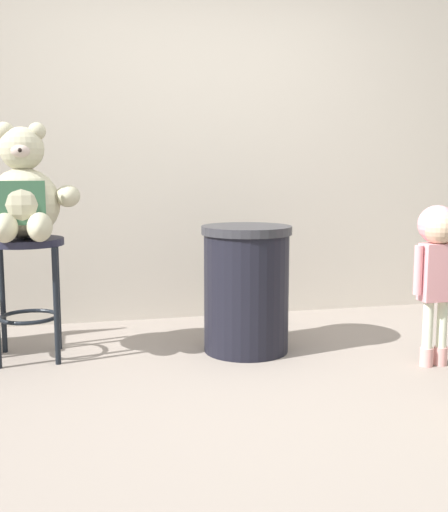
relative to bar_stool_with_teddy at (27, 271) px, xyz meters
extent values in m
plane|color=gray|center=(1.16, -0.98, -0.52)|extent=(24.00, 24.00, 0.00)
cube|color=beige|center=(1.16, 0.94, 1.48)|extent=(6.73, 0.30, 3.99)
cylinder|color=black|center=(0.00, 0.00, 0.17)|extent=(0.43, 0.43, 0.04)
cylinder|color=black|center=(0.16, -0.16, -0.18)|extent=(0.03, 0.03, 0.67)
cylinder|color=black|center=(-0.16, 0.16, -0.18)|extent=(0.03, 0.03, 0.67)
cylinder|color=black|center=(0.16, 0.16, -0.18)|extent=(0.03, 0.03, 0.67)
torus|color=black|center=(0.00, 0.00, -0.27)|extent=(0.34, 0.34, 0.02)
sphere|color=#B2AC8D|center=(0.00, 0.00, 0.39)|extent=(0.40, 0.40, 0.40)
cube|color=#315A3D|center=(0.00, -0.16, 0.40)|extent=(0.25, 0.03, 0.24)
sphere|color=#B2AC8D|center=(0.00, 0.00, 0.70)|extent=(0.25, 0.25, 0.25)
ellipsoid|color=#BBA598|center=(0.00, -0.10, 0.68)|extent=(0.10, 0.08, 0.07)
sphere|color=black|center=(0.00, -0.13, 0.69)|extent=(0.03, 0.03, 0.03)
sphere|color=#B2AC8D|center=(-0.09, 0.00, 0.80)|extent=(0.10, 0.10, 0.10)
sphere|color=#B2AC8D|center=(0.09, 0.00, 0.80)|extent=(0.10, 0.10, 0.10)
ellipsoid|color=#B2AC8D|center=(0.24, -0.03, 0.43)|extent=(0.14, 0.22, 0.13)
ellipsoid|color=#B2AC8D|center=(-0.09, -0.19, 0.27)|extent=(0.14, 0.34, 0.16)
ellipsoid|color=#B2AC8D|center=(0.09, -0.19, 0.27)|extent=(0.14, 0.34, 0.16)
cylinder|color=#DD9B96|center=(2.18, -0.68, -0.46)|extent=(0.07, 0.07, 0.10)
cylinder|color=silver|center=(2.18, -0.68, -0.28)|extent=(0.06, 0.06, 0.27)
cylinder|color=#DD9B96|center=(2.27, -0.68, -0.46)|extent=(0.07, 0.07, 0.10)
cylinder|color=silver|center=(2.27, -0.68, -0.28)|extent=(0.06, 0.06, 0.27)
cube|color=pink|center=(2.22, -0.68, 0.02)|extent=(0.19, 0.11, 0.32)
cylinder|color=pink|center=(2.10, -0.68, 0.04)|extent=(0.05, 0.05, 0.27)
sphere|color=#D8B293|center=(2.22, -0.68, 0.27)|extent=(0.20, 0.20, 0.20)
sphere|color=pink|center=(2.22, -0.66, 0.28)|extent=(0.21, 0.21, 0.21)
cylinder|color=black|center=(1.27, -0.15, -0.16)|extent=(0.51, 0.51, 0.72)
cylinder|color=#2D2D33|center=(1.27, -0.15, 0.23)|extent=(0.54, 0.54, 0.05)
camera|label=1|loc=(0.27, -3.71, 0.59)|focal=43.67mm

